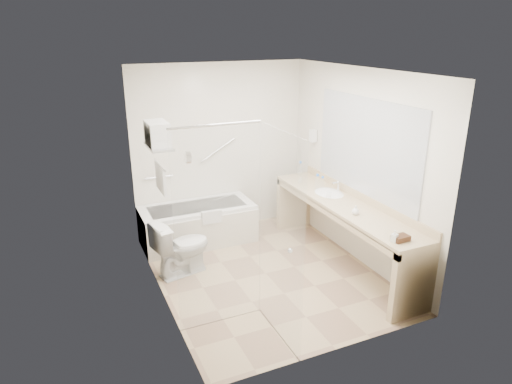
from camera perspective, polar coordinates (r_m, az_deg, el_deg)
name	(u,v)px	position (r m, az deg, el deg)	size (l,w,h in m)	color
floor	(266,273)	(5.88, 1.21, -10.12)	(3.20, 3.20, 0.00)	tan
ceiling	(267,71)	(5.12, 1.42, 14.94)	(2.60, 3.20, 0.10)	white
wall_back	(220,149)	(6.79, -4.49, 5.37)	(2.60, 0.10, 2.50)	beige
wall_front	(344,232)	(4.08, 10.98, -4.91)	(2.60, 0.10, 2.50)	beige
wall_left	(156,195)	(4.98, -12.34, -0.41)	(0.10, 3.20, 2.50)	beige
wall_right	(358,167)	(6.02, 12.58, 3.06)	(0.10, 3.20, 2.50)	beige
bathtub	(198,224)	(6.64, -7.28, -3.99)	(1.60, 0.73, 0.59)	white
grab_bar_short	(158,177)	(6.59, -12.09, 1.83)	(0.03, 0.03, 0.40)	silver
grab_bar_long	(218,150)	(6.74, -4.78, 5.24)	(0.03, 0.03, 0.60)	silver
shower_enclosure	(248,234)	(4.41, -1.00, -5.23)	(0.96, 0.91, 2.11)	silver
towel_shelf	(158,141)	(5.20, -12.17, 6.23)	(0.24, 0.55, 0.81)	silver
vanity_counter	(343,218)	(5.95, 10.85, -3.24)	(0.55, 2.70, 0.95)	tan
sink	(329,195)	(6.21, 9.11, -0.37)	(0.40, 0.52, 0.14)	white
faucet	(339,186)	(6.25, 10.29, 0.76)	(0.03, 0.03, 0.14)	silver
mirror	(366,147)	(5.82, 13.59, 5.49)	(0.02, 2.00, 1.20)	#ADB2B9
hairdryer_unit	(313,136)	(6.78, 7.13, 6.99)	(0.08, 0.10, 0.18)	silver
toilet	(182,247)	(5.81, -9.27, -6.84)	(0.40, 0.72, 0.71)	white
amenity_basket	(401,238)	(4.98, 17.63, -5.52)	(0.18, 0.12, 0.06)	#402417
soap_bottle_a	(394,239)	(4.94, 16.89, -5.66)	(0.06, 0.13, 0.06)	silver
soap_bottle_b	(356,211)	(5.52, 12.34, -2.35)	(0.09, 0.11, 0.09)	silver
water_bottle_left	(322,183)	(6.29, 8.29, 1.06)	(0.06, 0.06, 0.19)	silver
water_bottle_mid	(300,169)	(6.87, 5.55, 2.90)	(0.07, 0.07, 0.22)	silver
water_bottle_right	(317,182)	(6.27, 7.67, 1.19)	(0.07, 0.07, 0.22)	silver
drinking_glass_near	(300,181)	(6.52, 5.57, 1.43)	(0.06, 0.06, 0.08)	silver
drinking_glass_far	(329,195)	(5.98, 9.11, -0.41)	(0.07, 0.07, 0.09)	silver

